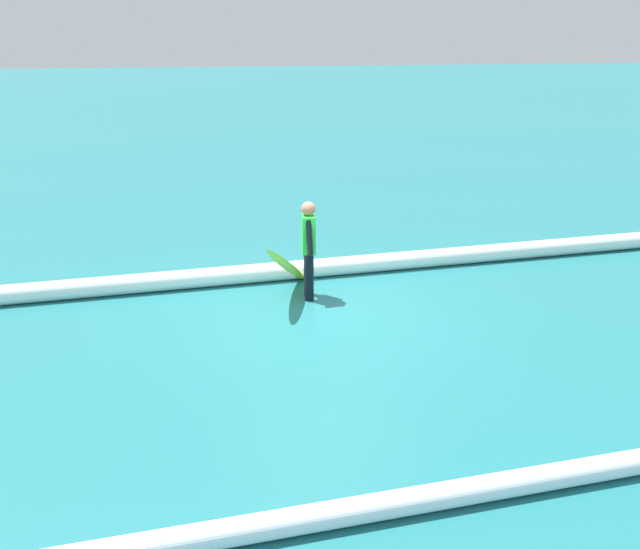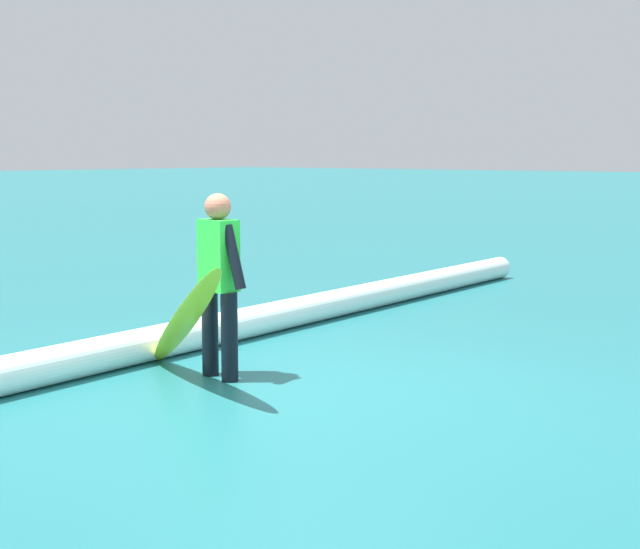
{
  "view_description": "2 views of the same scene",
  "coord_description": "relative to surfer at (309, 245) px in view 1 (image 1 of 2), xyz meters",
  "views": [
    {
      "loc": [
        2.26,
        9.79,
        3.97
      ],
      "look_at": [
        0.14,
        0.41,
        0.77
      ],
      "focal_mm": 40.53,
      "sensor_mm": 36.0,
      "label": 1
    },
    {
      "loc": [
        5.2,
        4.71,
        1.87
      ],
      "look_at": [
        -0.48,
        -0.12,
        0.88
      ],
      "focal_mm": 51.06,
      "sensor_mm": 36.0,
      "label": 2
    }
  ],
  "objects": [
    {
      "name": "wave_crest_midground",
      "position": [
        1.91,
        5.61,
        -0.75
      ],
      "size": [
        25.61,
        1.36,
        0.24
      ],
      "primitive_type": "cylinder",
      "rotation": [
        0.0,
        1.57,
        0.04
      ],
      "color": "white",
      "rests_on": "ground_plane"
    },
    {
      "name": "surfer",
      "position": [
        0.0,
        0.0,
        0.0
      ],
      "size": [
        0.25,
        0.6,
        1.55
      ],
      "rotation": [
        0.0,
        0.0,
        4.57
      ],
      "color": "black",
      "rests_on": "ground_plane"
    },
    {
      "name": "wave_crest_foreground",
      "position": [
        1.76,
        -0.86,
        -0.71
      ],
      "size": [
        17.75,
        1.24,
        0.31
      ],
      "primitive_type": "cylinder",
      "rotation": [
        0.0,
        1.57,
        0.05
      ],
      "color": "white",
      "rests_on": "ground_plane"
    },
    {
      "name": "ground_plane",
      "position": [
        -0.05,
        0.77,
        -0.87
      ],
      "size": [
        176.62,
        176.62,
        0.0
      ],
      "primitive_type": "plane",
      "color": "#1E696E"
    },
    {
      "name": "surfboard",
      "position": [
        0.34,
        -0.05,
        -0.33
      ],
      "size": [
        1.07,
        1.84,
        1.1
      ],
      "color": "yellow",
      "rests_on": "ground_plane"
    }
  ]
}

